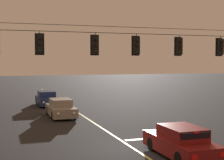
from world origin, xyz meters
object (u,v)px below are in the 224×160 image
at_px(traffic_light_centre, 95,45).
at_px(car_waiting_near_lane, 181,142).
at_px(car_oncoming_lead, 61,108).
at_px(traffic_light_left_inner, 40,44).
at_px(traffic_light_right_inner, 137,45).
at_px(traffic_light_rightmost, 179,46).
at_px(car_oncoming_trailing, 47,99).
at_px(traffic_light_far_right, 221,47).

relative_size(traffic_light_centre, car_waiting_near_lane, 0.28).
bearing_deg(car_oncoming_lead, traffic_light_centre, -86.91).
bearing_deg(traffic_light_left_inner, traffic_light_right_inner, 0.00).
distance_m(traffic_light_left_inner, traffic_light_centre, 2.93).
xyz_separation_m(traffic_light_centre, car_waiting_near_lane, (2.76, -4.30, -4.51)).
bearing_deg(traffic_light_rightmost, car_oncoming_trailing, 110.02).
height_order(traffic_light_far_right, car_waiting_near_lane, traffic_light_far_right).
xyz_separation_m(traffic_light_left_inner, car_waiting_near_lane, (5.68, -4.30, -4.51)).
height_order(traffic_light_left_inner, car_oncoming_lead, traffic_light_left_inner).
height_order(car_waiting_near_lane, car_oncoming_trailing, same).
bearing_deg(traffic_light_far_right, car_oncoming_trailing, 118.72).
xyz_separation_m(traffic_light_centre, car_oncoming_lead, (-0.45, 8.30, -4.51)).
xyz_separation_m(traffic_light_right_inner, car_oncoming_trailing, (-2.96, 15.50, -4.51)).
relative_size(traffic_light_centre, car_oncoming_lead, 0.28).
relative_size(traffic_light_far_right, car_waiting_near_lane, 0.28).
height_order(traffic_light_right_inner, car_waiting_near_lane, traffic_light_right_inner).
height_order(traffic_light_far_right, car_oncoming_lead, traffic_light_far_right).
height_order(traffic_light_rightmost, car_oncoming_lead, traffic_light_rightmost).
xyz_separation_m(traffic_light_left_inner, traffic_light_centre, (2.93, 0.00, 0.00)).
bearing_deg(traffic_light_left_inner, traffic_light_centre, 0.00).
distance_m(traffic_light_centre, traffic_light_right_inner, 2.38).
distance_m(traffic_light_centre, car_oncoming_lead, 9.46).
xyz_separation_m(traffic_light_rightmost, car_oncoming_lead, (-5.52, 8.30, -4.51)).
height_order(traffic_light_rightmost, traffic_light_far_right, same).
bearing_deg(traffic_light_centre, car_oncoming_lead, 93.09).
distance_m(traffic_light_centre, traffic_light_rightmost, 5.07).
xyz_separation_m(traffic_light_centre, traffic_light_right_inner, (2.38, 0.00, 0.00)).
bearing_deg(traffic_light_centre, traffic_light_rightmost, 0.00).
xyz_separation_m(traffic_light_rightmost, traffic_light_far_right, (2.85, 0.00, 0.00)).
bearing_deg(traffic_light_left_inner, traffic_light_rightmost, 0.00).
bearing_deg(traffic_light_far_right, traffic_light_left_inner, 180.00).
bearing_deg(traffic_light_left_inner, traffic_light_far_right, 0.00).
height_order(traffic_light_centre, car_oncoming_lead, traffic_light_centre).
bearing_deg(traffic_light_far_right, car_waiting_near_lane, -140.23).
bearing_deg(car_oncoming_lead, traffic_light_right_inner, -71.16).
bearing_deg(traffic_light_far_right, car_oncoming_lead, 135.23).
relative_size(traffic_light_centre, traffic_light_right_inner, 1.00).
relative_size(traffic_light_right_inner, car_oncoming_lead, 0.28).
bearing_deg(traffic_light_far_right, traffic_light_centre, 180.00).
relative_size(traffic_light_rightmost, car_waiting_near_lane, 0.28).
distance_m(traffic_light_centre, car_waiting_near_lane, 6.82).
height_order(traffic_light_rightmost, car_oncoming_trailing, traffic_light_rightmost).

